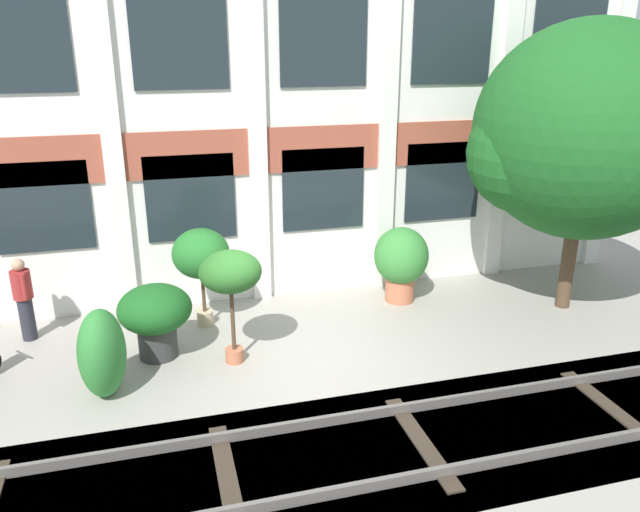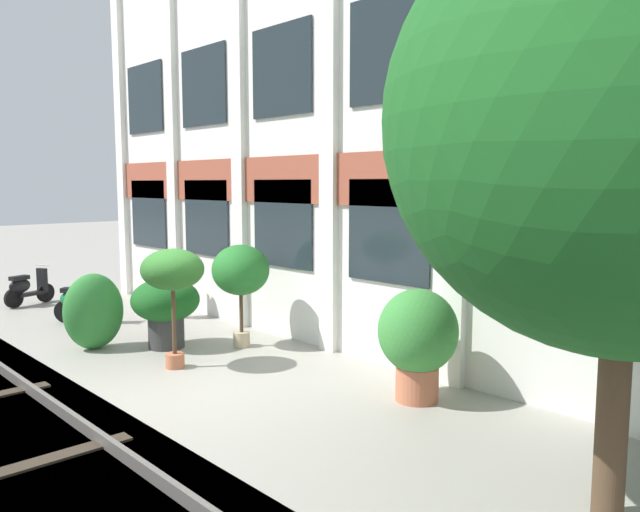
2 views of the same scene
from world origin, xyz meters
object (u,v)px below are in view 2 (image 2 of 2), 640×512
at_px(potted_plant_fluted_column, 166,305).
at_px(scooter_near_curb, 81,303).
at_px(potted_plant_tall_urn, 241,272).
at_px(potted_plant_stone_basin, 418,337).
at_px(broadleaf_tree, 628,133).
at_px(potted_plant_low_pan, 173,273).
at_px(topiary_hedge, 94,311).
at_px(resident_by_doorway, 167,282).
at_px(scooter_second_parked, 27,288).

xyz_separation_m(potted_plant_fluted_column, scooter_near_curb, (-3.10, -0.32, -0.36)).
bearing_deg(potted_plant_tall_urn, potted_plant_stone_basin, 1.29).
bearing_deg(broadleaf_tree, potted_plant_low_pan, -175.67).
bearing_deg(topiary_hedge, potted_plant_tall_urn, 50.36).
xyz_separation_m(potted_plant_tall_urn, potted_plant_low_pan, (0.34, -1.60, 0.18)).
bearing_deg(resident_by_doorway, potted_plant_low_pan, 131.25).
distance_m(broadleaf_tree, potted_plant_stone_basin, 4.19).
bearing_deg(potted_plant_fluted_column, resident_by_doorway, 150.26).
height_order(broadleaf_tree, potted_plant_low_pan, broadleaf_tree).
relative_size(potted_plant_tall_urn, resident_by_doorway, 1.23).
xyz_separation_m(broadleaf_tree, potted_plant_fluted_column, (-8.05, 0.02, -2.66)).
height_order(potted_plant_fluted_column, potted_plant_low_pan, potted_plant_low_pan).
xyz_separation_m(broadleaf_tree, topiary_hedge, (-8.87, -0.99, -2.75)).
xyz_separation_m(potted_plant_tall_urn, scooter_near_curb, (-4.00, -1.38, -0.97)).
distance_m(potted_plant_fluted_column, scooter_near_curb, 3.14).
height_order(resident_by_doorway, topiary_hedge, resident_by_doorway).
bearing_deg(broadleaf_tree, potted_plant_stone_basin, 159.39).
relative_size(potted_plant_stone_basin, topiary_hedge, 1.13).
height_order(potted_plant_low_pan, scooter_near_curb, potted_plant_low_pan).
relative_size(scooter_near_curb, topiary_hedge, 0.79).
xyz_separation_m(broadleaf_tree, scooter_second_parked, (-14.01, -0.50, -3.02)).
xyz_separation_m(broadleaf_tree, potted_plant_low_pan, (-6.81, -0.52, -1.87)).
bearing_deg(scooter_near_curb, scooter_second_parked, 143.44).
distance_m(potted_plant_fluted_column, resident_by_doorway, 2.60).
relative_size(potted_plant_stone_basin, resident_by_doorway, 1.02).
xyz_separation_m(broadleaf_tree, potted_plant_stone_basin, (-3.11, 1.17, -2.54)).
xyz_separation_m(potted_plant_stone_basin, scooter_near_curb, (-8.04, -1.47, -0.47)).
xyz_separation_m(scooter_near_curb, topiary_hedge, (2.29, -0.69, 0.26)).
bearing_deg(potted_plant_fluted_column, broadleaf_tree, -0.17).
distance_m(potted_plant_low_pan, scooter_second_parked, 7.29).
distance_m(broadleaf_tree, potted_plant_tall_urn, 7.52).
height_order(scooter_near_curb, scooter_second_parked, same).
xyz_separation_m(potted_plant_fluted_column, potted_plant_low_pan, (1.24, -0.54, 0.79)).
distance_m(potted_plant_stone_basin, scooter_second_parked, 11.03).
relative_size(broadleaf_tree, topiary_hedge, 4.00).
bearing_deg(potted_plant_tall_urn, potted_plant_low_pan, -77.93).
xyz_separation_m(potted_plant_fluted_column, potted_plant_stone_basin, (4.94, 1.15, 0.12)).
distance_m(potted_plant_stone_basin, scooter_near_curb, 8.19).
height_order(broadleaf_tree, topiary_hedge, broadleaf_tree).
relative_size(potted_plant_fluted_column, scooter_second_parked, 0.97).
relative_size(potted_plant_low_pan, topiary_hedge, 1.41).
bearing_deg(broadleaf_tree, resident_by_doorway, 172.74).
height_order(broadleaf_tree, potted_plant_stone_basin, broadleaf_tree).
distance_m(potted_plant_fluted_column, topiary_hedge, 1.30).
bearing_deg(potted_plant_low_pan, potted_plant_stone_basin, 24.51).
relative_size(potted_plant_stone_basin, scooter_second_parked, 1.18).
relative_size(potted_plant_low_pan, scooter_near_curb, 1.79).
xyz_separation_m(potted_plant_low_pan, topiary_hedge, (-2.06, -0.47, -0.89)).
bearing_deg(resident_by_doorway, broadleaf_tree, 151.60).
height_order(potted_plant_fluted_column, scooter_near_curb, potted_plant_fluted_column).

